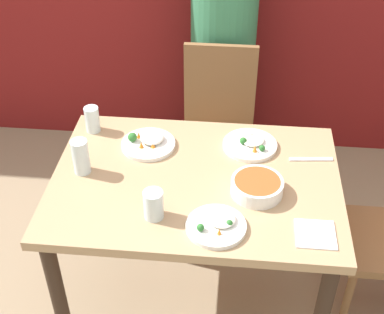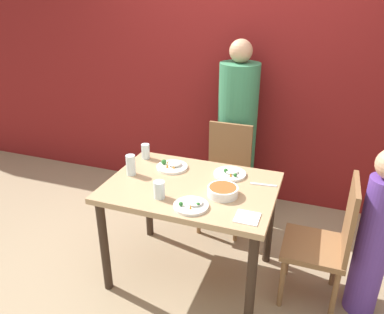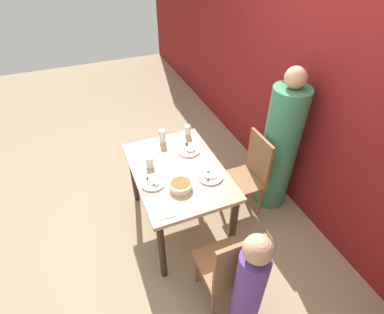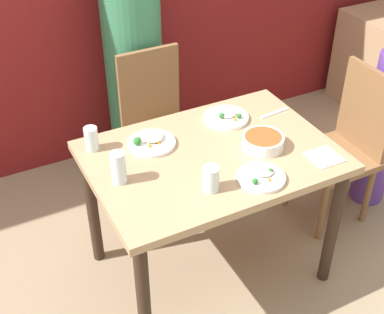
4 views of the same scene
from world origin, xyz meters
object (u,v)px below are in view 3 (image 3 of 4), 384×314
Objects in this scene: chair_adult_spot at (248,174)px; person_adult at (280,148)px; plate_rice_adult at (189,149)px; person_child at (248,293)px; chair_child_spot at (229,266)px; bowl_curry at (181,185)px; glass_water_tall at (188,130)px.

chair_adult_spot is 0.42m from person_adult.
chair_adult_spot is at bearing 63.78° from plate_rice_adult.
person_adult is at bearing 138.04° from person_child.
chair_child_spot is 4.65× the size of bowl_curry.
person_adult is 13.61× the size of glass_water_tall.
chair_child_spot is at bearing 11.39° from bowl_curry.
bowl_curry reaches higher than plate_rice_adult.
chair_adult_spot is 1.32m from person_child.
person_child is 1.42m from plate_rice_adult.
glass_water_tall is (-1.66, 0.21, 0.25)m from person_child.
chair_adult_spot is 0.79× the size of person_child.
chair_child_spot is 0.58× the size of person_adult.
glass_water_tall is at bearing -98.65° from chair_child_spot.
chair_child_spot is 1.45m from glass_water_tall.
person_adult is 1.17m from bowl_curry.
chair_child_spot is 4.02× the size of plate_rice_adult.
person_adult reaches higher than chair_adult_spot.
plate_rice_adult is 0.28m from glass_water_tall.
bowl_curry is 0.87× the size of plate_rice_adult.
chair_child_spot reaches higher than bowl_curry.
chair_child_spot is at bearing -6.19° from plate_rice_adult.
chair_adult_spot reaches higher than plate_rice_adult.
person_child reaches higher than chair_child_spot.
plate_rice_adult is (-1.40, 0.12, 0.21)m from person_child.
person_adult is at bearing 90.00° from chair_adult_spot.
person_adult reaches higher than person_child.
chair_adult_spot is 0.78m from glass_water_tall.
person_adult is at bearing 56.55° from glass_water_tall.
chair_child_spot is (0.86, -0.67, 0.00)m from chair_adult_spot.
chair_child_spot is 0.75m from bowl_curry.
person_child is (0.27, 0.00, 0.08)m from chair_child_spot.
chair_child_spot is 7.89× the size of glass_water_tall.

